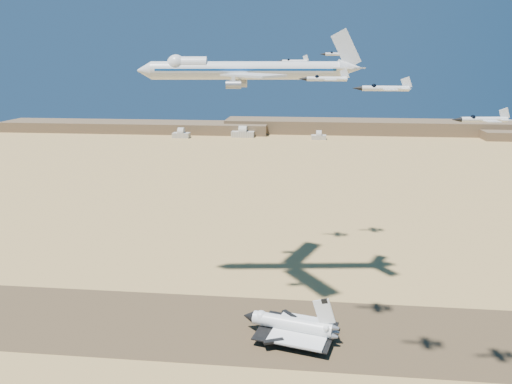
# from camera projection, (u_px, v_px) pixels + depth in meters

# --- Properties ---
(ground) EXTENTS (1200.00, 1200.00, 0.00)m
(ground) POSITION_uv_depth(u_px,v_px,m) (231.00, 327.00, 191.51)
(ground) COLOR tan
(ground) RESTS_ON ground
(runway) EXTENTS (600.00, 50.00, 0.06)m
(runway) POSITION_uv_depth(u_px,v_px,m) (231.00, 327.00, 191.51)
(runway) COLOR brown
(runway) RESTS_ON ground
(ridgeline) EXTENTS (960.00, 90.00, 18.00)m
(ridgeline) POSITION_uv_depth(u_px,v_px,m) (337.00, 128.00, 689.49)
(ridgeline) COLOR brown
(ridgeline) RESTS_ON ground
(hangars) EXTENTS (200.50, 29.50, 30.00)m
(hangars) POSITION_uv_depth(u_px,v_px,m) (239.00, 134.00, 656.65)
(hangars) COLOR beige
(hangars) RESTS_ON ground
(shuttle) EXTENTS (36.52, 27.84, 17.93)m
(shuttle) POSITION_uv_depth(u_px,v_px,m) (291.00, 325.00, 183.34)
(shuttle) COLOR white
(shuttle) RESTS_ON runway
(carrier_747) EXTENTS (89.70, 68.81, 22.27)m
(carrier_747) POSITION_uv_depth(u_px,v_px,m) (239.00, 70.00, 198.79)
(carrier_747) COLOR silver
(crew_a) EXTENTS (0.54, 0.72, 1.81)m
(crew_a) POSITION_uv_depth(u_px,v_px,m) (311.00, 350.00, 174.65)
(crew_a) COLOR #C16A0B
(crew_a) RESTS_ON runway
(crew_b) EXTENTS (0.72, 0.88, 1.58)m
(crew_b) POSITION_uv_depth(u_px,v_px,m) (316.00, 351.00, 174.11)
(crew_b) COLOR #C16A0B
(crew_b) RESTS_ON runway
(crew_c) EXTENTS (1.02, 1.18, 1.81)m
(crew_c) POSITION_uv_depth(u_px,v_px,m) (314.00, 346.00, 177.23)
(crew_c) COLOR #C16A0B
(crew_c) RESTS_ON runway
(chase_jet_a) EXTENTS (15.97, 8.41, 3.98)m
(chase_jet_a) POSITION_uv_depth(u_px,v_px,m) (326.00, 79.00, 157.92)
(chase_jet_a) COLOR silver
(chase_jet_b) EXTENTS (15.53, 8.26, 3.87)m
(chase_jet_b) POSITION_uv_depth(u_px,v_px,m) (384.00, 88.00, 132.83)
(chase_jet_b) COLOR silver
(chase_jet_c) EXTENTS (15.20, 8.43, 3.80)m
(chase_jet_c) POSITION_uv_depth(u_px,v_px,m) (483.00, 119.00, 129.26)
(chase_jet_c) COLOR silver
(chase_jet_e) EXTENTS (15.44, 8.22, 3.85)m
(chase_jet_e) POSITION_uv_depth(u_px,v_px,m) (294.00, 61.00, 242.16)
(chase_jet_e) COLOR silver
(chase_jet_f) EXTENTS (16.21, 8.94, 4.05)m
(chase_jet_f) POSITION_uv_depth(u_px,v_px,m) (337.00, 54.00, 248.00)
(chase_jet_f) COLOR silver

